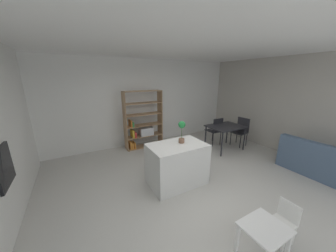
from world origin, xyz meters
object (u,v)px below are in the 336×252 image
dining_table (226,128)px  dining_chair_far (215,129)px  child_chair_right (284,220)px  dining_chair_window_side (241,129)px  open_bookshelf (142,125)px  built_in_oven (4,167)px  kitchen_island (177,164)px  sofa (327,166)px  potted_plant_on_island (182,130)px  child_table (264,232)px

dining_table → dining_chair_far: (-0.00, 0.43, -0.13)m
child_chair_right → dining_chair_window_side: 3.75m
open_bookshelf → child_chair_right: size_ratio=3.09×
built_in_oven → open_bookshelf: 3.60m
kitchen_island → dining_chair_far: dining_chair_far is taller
kitchen_island → sofa: 3.48m
kitchen_island → potted_plant_on_island: bearing=19.2°
kitchen_island → dining_chair_far: (2.32, 1.27, 0.11)m
potted_plant_on_island → child_table: bearing=-91.1°
dining_table → sofa: bearing=-70.8°
potted_plant_on_island → child_table: (-0.04, -1.97, -0.82)m
dining_chair_window_side → potted_plant_on_island: bearing=-81.4°
child_chair_right → sofa: bearing=100.9°
child_table → dining_table: 3.56m
kitchen_island → sofa: kitchen_island is taller
child_table → built_in_oven: bearing=144.2°
dining_table → dining_chair_window_side: 0.78m
built_in_oven → child_table: (2.85, -2.06, -0.69)m
kitchen_island → dining_chair_window_side: 3.21m
open_bookshelf → dining_chair_far: 2.46m
built_in_oven → sofa: (5.88, -1.64, -0.77)m
open_bookshelf → dining_chair_far: (2.22, -1.04, -0.19)m
potted_plant_on_island → dining_chair_far: (2.18, 1.22, -0.63)m
dining_table → dining_chair_far: 0.45m
built_in_oven → dining_chair_far: 5.22m
built_in_oven → dining_table: built_in_oven is taller
child_chair_right → dining_chair_far: bearing=152.8°
sofa → built_in_oven: bearing=74.4°
potted_plant_on_island → dining_chair_window_side: 3.12m
kitchen_island → child_chair_right: size_ratio=2.00×
built_in_oven → kitchen_island: size_ratio=0.48×
open_bookshelf → sofa: size_ratio=1.00×
child_chair_right → dining_table: 3.29m
kitchen_island → dining_table: size_ratio=1.09×
potted_plant_on_island → dining_chair_window_side: size_ratio=0.51×
dining_table → dining_chair_window_side: (0.77, 0.01, -0.14)m
potted_plant_on_island → dining_table: bearing=19.8°
child_table → sofa: 3.06m
built_in_oven → open_bookshelf: open_bookshelf is taller
child_chair_right → built_in_oven: bearing=-120.2°
built_in_oven → dining_chair_window_side: size_ratio=0.62×
built_in_oven → child_chair_right: (3.32, -2.06, -0.73)m
open_bookshelf → dining_table: size_ratio=1.69×
kitchen_island → dining_chair_far: bearing=28.7°
child_table → child_chair_right: bearing=-0.2°
potted_plant_on_island → open_bookshelf: open_bookshelf is taller
dining_chair_window_side → kitchen_island: bearing=-81.2°
kitchen_island → open_bookshelf: open_bookshelf is taller
sofa → open_bookshelf: bearing=38.5°
kitchen_island → sofa: size_ratio=0.65×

